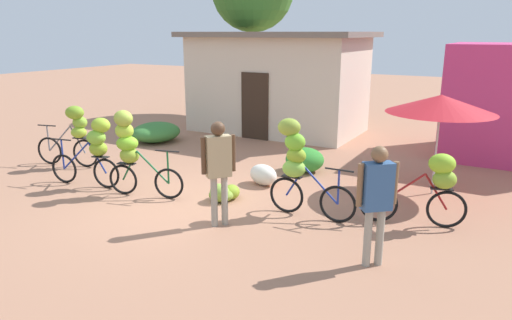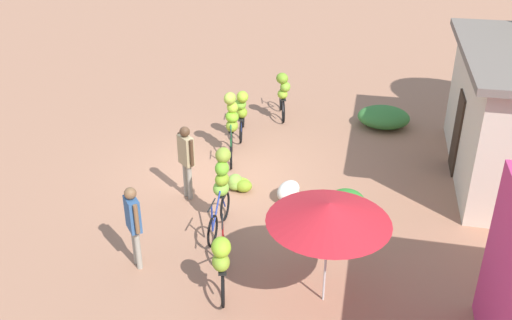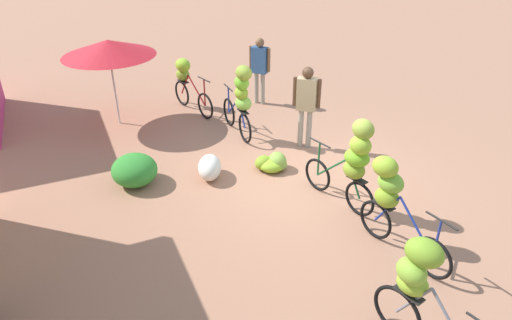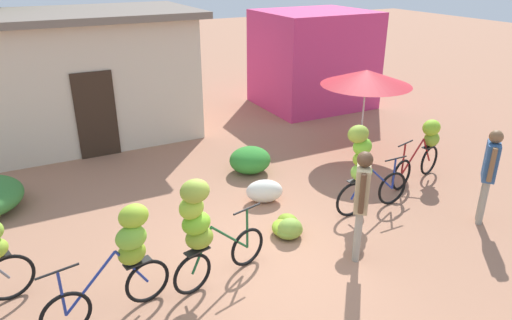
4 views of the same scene
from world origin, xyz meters
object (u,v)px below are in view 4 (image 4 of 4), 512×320
(market_umbrella, at_px, (366,78))
(bicycle_near_pile, at_px, (125,252))
(person_vendor, at_px, (490,167))
(banana_pile_on_ground, at_px, (288,228))
(bicycle_by_shop, at_px, (364,164))
(person_bystander, at_px, (362,194))
(bicycle_center_loaded, at_px, (202,225))
(bicycle_rightmost, at_px, (426,144))
(shop_pink, at_px, (313,59))
(produce_sack, at_px, (264,191))
(building_low, at_px, (82,76))

(market_umbrella, bearing_deg, bicycle_near_pile, -154.42)
(person_vendor, bearing_deg, banana_pile_on_ground, 160.17)
(bicycle_by_shop, xyz_separation_m, person_bystander, (-0.93, -1.07, 0.11))
(bicycle_center_loaded, xyz_separation_m, bicycle_rightmost, (5.42, 1.23, -0.23))
(market_umbrella, relative_size, bicycle_by_shop, 1.20)
(shop_pink, bearing_deg, bicycle_center_loaded, -132.74)
(market_umbrella, distance_m, banana_pile_on_ground, 4.53)
(market_umbrella, distance_m, person_bystander, 4.52)
(market_umbrella, bearing_deg, banana_pile_on_ground, -145.28)
(market_umbrella, bearing_deg, bicycle_rightmost, -82.83)
(bicycle_rightmost, distance_m, person_vendor, 1.87)
(bicycle_near_pile, xyz_separation_m, person_bystander, (3.38, -0.45, 0.22))
(bicycle_center_loaded, relative_size, bicycle_by_shop, 0.99)
(market_umbrella, height_order, produce_sack, market_umbrella)
(market_umbrella, height_order, banana_pile_on_ground, market_umbrella)
(bicycle_by_shop, relative_size, banana_pile_on_ground, 2.39)
(shop_pink, height_order, banana_pile_on_ground, shop_pink)
(market_umbrella, relative_size, banana_pile_on_ground, 2.87)
(banana_pile_on_ground, xyz_separation_m, person_bystander, (0.61, -1.04, 0.96))
(bicycle_by_shop, bearing_deg, building_low, 119.40)
(building_low, distance_m, person_vendor, 9.40)
(market_umbrella, bearing_deg, produce_sack, -160.27)
(produce_sack, bearing_deg, bicycle_near_pile, -148.66)
(bicycle_center_loaded, bearing_deg, person_bystander, -10.47)
(bicycle_near_pile, bearing_deg, banana_pile_on_ground, 11.91)
(market_umbrella, distance_m, bicycle_by_shop, 3.15)
(bicycle_center_loaded, height_order, produce_sack, bicycle_center_loaded)
(bicycle_by_shop, xyz_separation_m, produce_sack, (-1.33, 1.20, -0.77))
(banana_pile_on_ground, bearing_deg, shop_pink, 53.58)
(shop_pink, bearing_deg, person_vendor, -100.84)
(building_low, height_order, person_vendor, building_low)
(market_umbrella, distance_m, bicycle_rightmost, 2.07)
(market_umbrella, distance_m, bicycle_near_pile, 6.97)
(person_vendor, height_order, person_bystander, person_bystander)
(market_umbrella, relative_size, bicycle_rightmost, 1.23)
(produce_sack, xyz_separation_m, person_bystander, (0.39, -2.27, 0.88))
(person_vendor, distance_m, person_bystander, 2.64)
(bicycle_center_loaded, height_order, person_bystander, person_bystander)
(person_vendor, bearing_deg, building_low, 124.85)
(bicycle_center_loaded, distance_m, person_bystander, 2.39)
(building_low, xyz_separation_m, person_vendor, (5.36, -7.70, -0.55))
(bicycle_near_pile, xyz_separation_m, bicycle_rightmost, (6.45, 1.21, -0.11))
(person_bystander, bearing_deg, market_umbrella, 50.34)
(produce_sack, bearing_deg, banana_pile_on_ground, -100.02)
(market_umbrella, bearing_deg, person_vendor, -93.43)
(bicycle_by_shop, height_order, person_vendor, bicycle_by_shop)
(building_low, distance_m, shop_pink, 6.81)
(market_umbrella, bearing_deg, shop_pink, 72.77)
(building_low, xyz_separation_m, market_umbrella, (5.58, -4.14, 0.22))
(building_low, xyz_separation_m, bicycle_center_loaded, (0.38, -7.14, -0.61))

